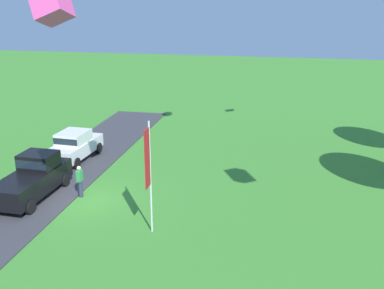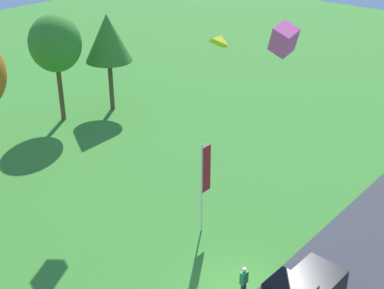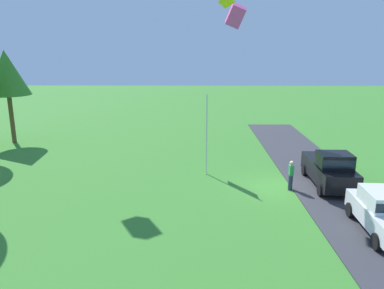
% 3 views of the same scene
% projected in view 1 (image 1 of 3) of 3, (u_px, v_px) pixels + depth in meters
% --- Properties ---
extents(ground_plane, '(120.00, 120.00, 0.00)m').
position_uv_depth(ground_plane, '(85.00, 200.00, 22.97)').
color(ground_plane, '#3D842D').
extents(pavement_strip, '(36.00, 4.40, 0.06)m').
position_uv_depth(pavement_strip, '(36.00, 195.00, 23.49)').
color(pavement_strip, '#38383D').
rests_on(pavement_strip, ground).
extents(car_sedan_far_end, '(4.48, 2.13, 1.84)m').
position_uv_depth(car_sedan_far_end, '(74.00, 145.00, 28.31)').
color(car_sedan_far_end, white).
rests_on(car_sedan_far_end, ground).
extents(car_pickup_by_flagpole, '(5.05, 2.15, 2.14)m').
position_uv_depth(car_pickup_by_flagpole, '(34.00, 177.00, 23.08)').
color(car_pickup_by_flagpole, black).
rests_on(car_pickup_by_flagpole, ground).
extents(person_beside_suv, '(0.36, 0.24, 1.71)m').
position_uv_depth(person_beside_suv, '(80.00, 181.00, 23.13)').
color(person_beside_suv, '#2D334C').
rests_on(person_beside_suv, ground).
extents(flag_banner, '(0.71, 0.08, 5.08)m').
position_uv_depth(flag_banner, '(148.00, 165.00, 18.75)').
color(flag_banner, silver).
rests_on(flag_banner, ground).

